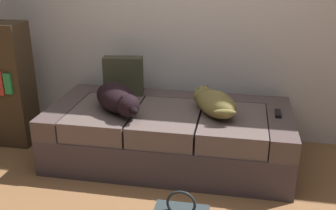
{
  "coord_description": "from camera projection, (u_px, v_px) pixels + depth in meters",
  "views": [
    {
      "loc": [
        0.54,
        -1.89,
        1.66
      ],
      "look_at": [
        0.0,
        1.0,
        0.51
      ],
      "focal_mm": 42.46,
      "sensor_mm": 36.0,
      "label": 1
    }
  ],
  "objects": [
    {
      "name": "tv_remote",
      "position": [
        278.0,
        113.0,
        3.09
      ],
      "size": [
        0.05,
        0.15,
        0.02
      ],
      "primitive_type": "cube",
      "rotation": [
        0.0,
        0.0,
        -0.02
      ],
      "color": "black",
      "rests_on": "couch"
    },
    {
      "name": "couch",
      "position": [
        169.0,
        135.0,
        3.3
      ],
      "size": [
        1.96,
        0.92,
        0.46
      ],
      "color": "#443940",
      "rests_on": "ground"
    },
    {
      "name": "dog_tan",
      "position": [
        214.0,
        102.0,
        3.07
      ],
      "size": [
        0.44,
        0.51,
        0.19
      ],
      "color": "olive",
      "rests_on": "couch"
    },
    {
      "name": "throw_pillow",
      "position": [
        123.0,
        76.0,
        3.47
      ],
      "size": [
        0.35,
        0.17,
        0.34
      ],
      "primitive_type": "cube",
      "rotation": [
        0.0,
        0.0,
        0.15
      ],
      "color": "#3A3A29",
      "rests_on": "couch"
    },
    {
      "name": "dog_dark",
      "position": [
        118.0,
        99.0,
        3.11
      ],
      "size": [
        0.52,
        0.55,
        0.21
      ],
      "color": "black",
      "rests_on": "couch"
    }
  ]
}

